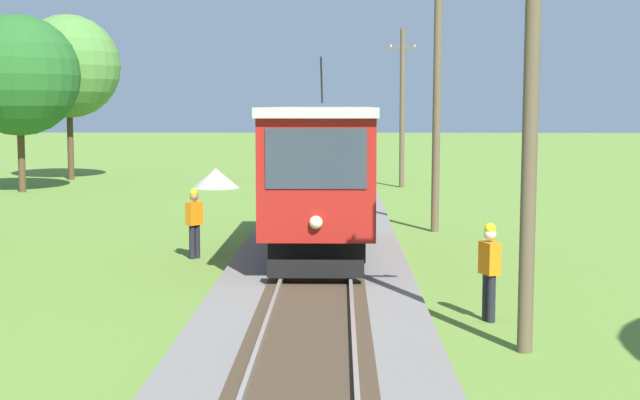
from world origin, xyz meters
name	(u,v)px	position (x,y,z in m)	size (l,w,h in m)	color
red_tram	(320,173)	(0.00, 20.92, 2.19)	(2.60, 8.54, 4.79)	maroon
freight_car	(330,152)	(0.00, 43.94, 1.56)	(2.40, 5.20, 2.31)	#384C33
utility_pole_near_tram	(530,115)	(3.41, 12.16, 3.71)	(1.40, 0.33, 7.22)	brown
utility_pole_mid	(437,95)	(3.41, 25.93, 4.19)	(1.40, 0.55, 8.18)	brown
utility_pole_far	(402,107)	(3.41, 41.52, 3.82)	(1.40, 0.28, 7.44)	brown
gravel_pile	(216,178)	(-5.37, 41.01, 0.47)	(2.23, 2.23, 0.94)	#9E998E
track_worker	(489,267)	(3.17, 14.26, 0.98)	(0.37, 0.44, 1.78)	black
second_worker	(194,220)	(-3.18, 20.95, 0.98)	(0.43, 0.44, 1.78)	black
tree_right_near	(19,75)	(-13.75, 38.72, 5.19)	(5.36, 5.36, 7.88)	#4C3823
tree_horizon	(68,67)	(-13.57, 45.62, 5.87)	(5.32, 5.32, 8.54)	#4C3823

